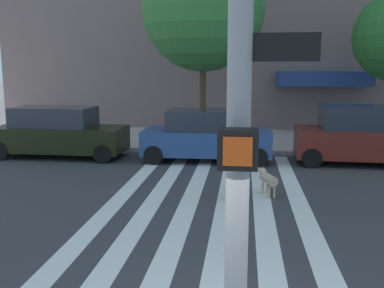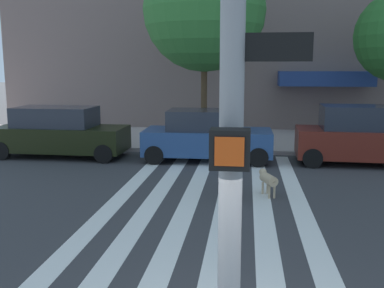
{
  "view_description": "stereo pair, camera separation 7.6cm",
  "coord_description": "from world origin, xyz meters",
  "px_view_note": "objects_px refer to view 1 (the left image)",
  "views": [
    {
      "loc": [
        -0.15,
        -3.62,
        3.31
      ],
      "look_at": [
        -1.46,
        7.52,
        1.34
      ],
      "focal_mm": 41.17,
      "sensor_mm": 36.0,
      "label": 1
    },
    {
      "loc": [
        -0.08,
        -3.61,
        3.31
      ],
      "look_at": [
        -1.46,
        7.52,
        1.34
      ],
      "focal_mm": 41.17,
      "sensor_mm": 36.0,
      "label": 2
    }
  ],
  "objects_px": {
    "pedestrian_dog_walker": "(234,164)",
    "street_tree_nearest": "(203,10)",
    "parked_car_third_in_line": "(365,136)",
    "dog_on_leash": "(268,179)",
    "parked_car_near_curb": "(59,133)",
    "traffic_light_pole": "(241,37)",
    "parked_car_behind_first": "(206,136)"
  },
  "relations": [
    {
      "from": "parked_car_behind_first",
      "to": "street_tree_nearest",
      "type": "xyz_separation_m",
      "value": [
        -0.33,
        2.5,
        4.64
      ]
    },
    {
      "from": "traffic_light_pole",
      "to": "parked_car_third_in_line",
      "type": "xyz_separation_m",
      "value": [
        4.16,
        12.24,
        -2.55
      ]
    },
    {
      "from": "pedestrian_dog_walker",
      "to": "dog_on_leash",
      "type": "bearing_deg",
      "value": 30.46
    },
    {
      "from": "parked_car_near_curb",
      "to": "dog_on_leash",
      "type": "distance_m",
      "value": 8.55
    },
    {
      "from": "parked_car_near_curb",
      "to": "dog_on_leash",
      "type": "xyz_separation_m",
      "value": [
        7.45,
        -4.17,
        -0.47
      ]
    },
    {
      "from": "pedestrian_dog_walker",
      "to": "street_tree_nearest",
      "type": "bearing_deg",
      "value": 101.32
    },
    {
      "from": "dog_on_leash",
      "to": "parked_car_behind_first",
      "type": "bearing_deg",
      "value": 115.52
    },
    {
      "from": "parked_car_near_curb",
      "to": "pedestrian_dog_walker",
      "type": "height_order",
      "value": "parked_car_near_curb"
    },
    {
      "from": "parked_car_near_curb",
      "to": "traffic_light_pole",
      "type": "bearing_deg",
      "value": -61.1
    },
    {
      "from": "parked_car_near_curb",
      "to": "parked_car_behind_first",
      "type": "distance_m",
      "value": 5.46
    },
    {
      "from": "parked_car_third_in_line",
      "to": "pedestrian_dog_walker",
      "type": "height_order",
      "value": "parked_car_third_in_line"
    },
    {
      "from": "parked_car_near_curb",
      "to": "parked_car_behind_first",
      "type": "bearing_deg",
      "value": -0.02
    },
    {
      "from": "parked_car_behind_first",
      "to": "parked_car_near_curb",
      "type": "bearing_deg",
      "value": 179.98
    },
    {
      "from": "parked_car_near_curb",
      "to": "parked_car_behind_first",
      "type": "xyz_separation_m",
      "value": [
        5.46,
        -0.0,
        -0.04
      ]
    },
    {
      "from": "traffic_light_pole",
      "to": "parked_car_near_curb",
      "type": "relative_size",
      "value": 1.2
    },
    {
      "from": "parked_car_third_in_line",
      "to": "traffic_light_pole",
      "type": "bearing_deg",
      "value": -108.79
    },
    {
      "from": "pedestrian_dog_walker",
      "to": "dog_on_leash",
      "type": "relative_size",
      "value": 1.69
    },
    {
      "from": "street_tree_nearest",
      "to": "parked_car_near_curb",
      "type": "bearing_deg",
      "value": -153.98
    },
    {
      "from": "parked_car_behind_first",
      "to": "parked_car_third_in_line",
      "type": "height_order",
      "value": "parked_car_third_in_line"
    },
    {
      "from": "parked_car_third_in_line",
      "to": "street_tree_nearest",
      "type": "distance_m",
      "value": 7.78
    },
    {
      "from": "parked_car_behind_first",
      "to": "street_tree_nearest",
      "type": "bearing_deg",
      "value": 97.58
    },
    {
      "from": "parked_car_third_in_line",
      "to": "parked_car_behind_first",
      "type": "bearing_deg",
      "value": -179.97
    },
    {
      "from": "parked_car_third_in_line",
      "to": "pedestrian_dog_walker",
      "type": "relative_size",
      "value": 2.92
    },
    {
      "from": "traffic_light_pole",
      "to": "pedestrian_dog_walker",
      "type": "bearing_deg",
      "value": 91.47
    },
    {
      "from": "street_tree_nearest",
      "to": "dog_on_leash",
      "type": "xyz_separation_m",
      "value": [
        2.32,
        -6.67,
        -5.08
      ]
    },
    {
      "from": "parked_car_near_curb",
      "to": "parked_car_third_in_line",
      "type": "bearing_deg",
      "value": 0.0
    },
    {
      "from": "pedestrian_dog_walker",
      "to": "parked_car_near_curb",
      "type": "bearing_deg",
      "value": 144.47
    },
    {
      "from": "traffic_light_pole",
      "to": "parked_car_near_curb",
      "type": "xyz_separation_m",
      "value": [
        -6.76,
        12.24,
        -2.61
      ]
    },
    {
      "from": "traffic_light_pole",
      "to": "parked_car_near_curb",
      "type": "height_order",
      "value": "traffic_light_pole"
    },
    {
      "from": "parked_car_third_in_line",
      "to": "dog_on_leash",
      "type": "bearing_deg",
      "value": -129.81
    },
    {
      "from": "parked_car_third_in_line",
      "to": "pedestrian_dog_walker",
      "type": "distance_m",
      "value": 6.4
    },
    {
      "from": "traffic_light_pole",
      "to": "street_tree_nearest",
      "type": "bearing_deg",
      "value": 96.32
    }
  ]
}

